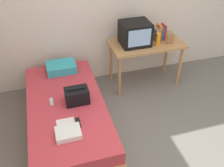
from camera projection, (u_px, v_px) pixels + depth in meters
The scene contains 14 objects.
ground_plane at pixel (149, 161), 3.04m from camera, with size 8.00×8.00×0.00m, color slate.
wall_back at pixel (105, 3), 3.82m from camera, with size 5.20×0.10×2.60m, color beige.
bed at pixel (68, 116), 3.35m from camera, with size 1.00×2.00×0.47m.
desk at pixel (146, 48), 4.00m from camera, with size 1.16×0.60×0.75m.
tv at pixel (135, 33), 3.80m from camera, with size 0.44×0.39×0.36m.
water_bottle at pixel (158, 39), 3.80m from camera, with size 0.07×0.07×0.21m, color orange.
book_row at pixel (160, 33), 3.98m from camera, with size 0.17×0.17×0.25m.
picture_frame at pixel (170, 39), 3.87m from camera, with size 0.11×0.02×0.15m, color olive.
pillow at pixel (61, 67), 3.78m from camera, with size 0.43×0.31×0.13m, color #33A8B7.
handbag at pixel (77, 96), 3.17m from camera, with size 0.30×0.20×0.22m.
magazine at pixel (66, 127), 2.86m from camera, with size 0.21×0.29×0.01m, color white.
remote_dark at pixel (78, 123), 2.91m from camera, with size 0.04×0.16×0.02m, color black.
remote_silver at pixel (51, 102), 3.21m from camera, with size 0.04×0.14×0.02m, color #B7B7BC.
folded_towel at pixel (68, 133), 2.75m from camera, with size 0.28×0.22×0.07m, color white.
Camera 1 is at (-0.97, -1.68, 2.57)m, focal length 39.99 mm.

